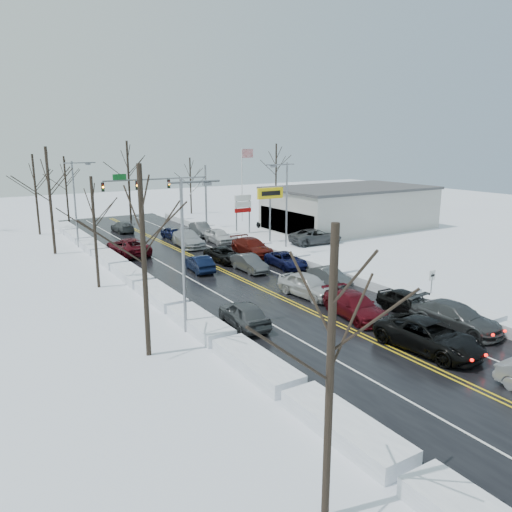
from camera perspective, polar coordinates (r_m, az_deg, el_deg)
ground at (r=37.35m, az=1.51°, el=-4.16°), size 160.00×160.00×0.00m
road_surface at (r=38.97m, az=-0.09°, el=-3.41°), size 14.00×84.00×0.01m
snow_bank_left at (r=35.78m, az=-10.58°, el=-5.17°), size 1.78×72.00×0.73m
snow_bank_right at (r=43.27m, az=8.53°, el=-1.88°), size 1.78×72.00×0.73m
traffic_signal_mast at (r=62.49m, az=-9.98°, el=7.78°), size 13.28×0.39×8.00m
tires_plus_sign at (r=55.13m, az=1.63°, el=6.77°), size 3.20×0.34×6.00m
used_vehicles_sign at (r=60.41m, az=-1.51°, el=5.73°), size 2.20×0.22×4.65m
speed_limit_sign at (r=36.53m, az=19.46°, el=-2.66°), size 0.55×0.09×2.35m
flagpole at (r=69.37m, az=-1.50°, el=8.86°), size 1.87×1.20×10.00m
dealership_building at (r=65.21m, az=10.65°, el=5.47°), size 20.40×12.40×5.30m
streetlight_ne at (r=48.94m, az=3.32°, el=6.32°), size 3.20×0.25×9.00m
streetlight_sw at (r=28.77m, az=-7.98°, el=1.39°), size 3.20×0.25×9.00m
streetlight_nw at (r=55.32m, az=-19.83°, el=6.36°), size 3.20×0.25×9.00m
tree_left_a at (r=13.88m, az=8.67°, el=-7.33°), size 3.60×3.60×9.00m
tree_left_b at (r=25.50m, az=-12.89°, el=3.51°), size 4.00×4.00×10.00m
tree_left_c at (r=39.26m, az=-18.10°, el=4.93°), size 3.40×3.40×8.50m
tree_left_d at (r=52.66m, az=-22.64°, el=8.04°), size 4.20×4.20×10.50m
tree_left_e at (r=64.61m, az=-23.99°, el=8.06°), size 3.80×3.80×9.50m
tree_far_b at (r=72.30m, az=-20.96°, el=8.47°), size 3.60×3.60×9.00m
tree_far_c at (r=72.22m, az=-14.43°, el=10.02°), size 4.40×4.40×11.00m
tree_far_d at (r=77.26m, az=-7.52°, el=9.20°), size 3.40×3.40×8.50m
tree_far_e at (r=85.39m, az=2.31°, el=10.60°), size 4.20×4.20×10.50m
queued_car_2 at (r=28.98m, az=19.06°, el=-10.16°), size 3.29×6.23×1.67m
queued_car_3 at (r=32.90m, az=11.16°, el=-6.85°), size 2.88×5.59×1.55m
queued_car_4 at (r=36.53m, az=5.90°, el=-4.63°), size 2.53×5.21×1.71m
queued_car_5 at (r=43.24m, az=-0.79°, el=-1.74°), size 1.53×4.36×1.43m
queued_car_6 at (r=46.63m, az=-3.58°, el=-0.66°), size 2.51×4.96×1.34m
queued_car_7 at (r=53.71m, az=-7.75°, el=1.09°), size 2.90×6.00×1.68m
queued_car_8 at (r=58.10m, az=-9.43°, el=1.94°), size 1.99×4.05×1.33m
queued_car_11 at (r=32.47m, az=21.76°, el=-7.84°), size 2.86×5.79×1.62m
queued_car_12 at (r=34.42m, az=16.85°, el=-6.27°), size 1.91×4.48×1.51m
queued_car_13 at (r=39.76m, az=8.36°, el=-3.22°), size 1.61×4.08×1.32m
queued_car_14 at (r=44.69m, az=3.45°, el=-1.27°), size 2.44×4.88×1.33m
queued_car_15 at (r=49.32m, az=-0.46°, el=0.13°), size 2.39×5.69×1.64m
queued_car_16 at (r=55.13m, az=-4.26°, el=1.49°), size 2.08×4.74×1.59m
queued_car_17 at (r=59.69m, az=-6.29°, el=2.34°), size 2.16×4.85×1.55m
oncoming_car_0 at (r=43.50m, az=-6.50°, el=-1.74°), size 1.87×4.41×1.41m
oncoming_car_1 at (r=50.95m, az=-14.37°, el=0.13°), size 3.28×6.27×1.68m
oncoming_car_2 at (r=63.80m, az=-14.98°, el=2.67°), size 2.00×4.67×1.34m
oncoming_car_3 at (r=30.83m, az=-1.39°, el=-7.97°), size 2.29×4.78×1.58m
parked_car_0 at (r=55.04m, az=6.81°, el=1.41°), size 6.13×3.25×1.64m
parked_car_1 at (r=58.86m, az=7.54°, el=2.15°), size 1.99×4.64×1.33m
parked_car_2 at (r=63.78m, az=1.54°, el=3.11°), size 1.91×4.21×1.40m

